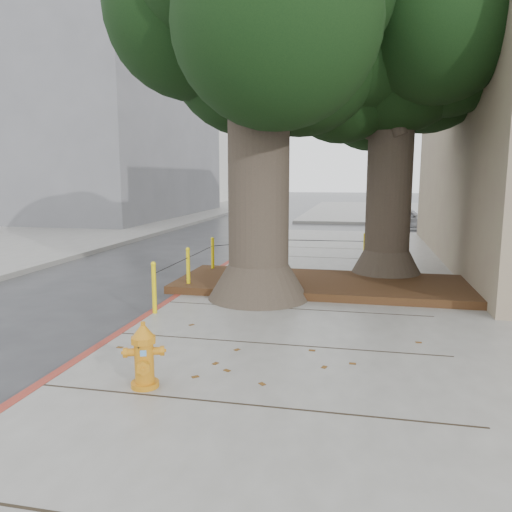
# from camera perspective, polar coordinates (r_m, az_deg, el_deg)

# --- Properties ---
(ground) EXTENTS (140.00, 140.00, 0.00)m
(ground) POSITION_cam_1_polar(r_m,az_deg,el_deg) (7.61, -1.66, -10.83)
(ground) COLOR #28282B
(ground) RESTS_ON ground
(sidewalk_far) EXTENTS (16.00, 20.00, 0.15)m
(sidewalk_far) POSITION_cam_1_polar(r_m,az_deg,el_deg) (37.28, 18.67, 4.86)
(sidewalk_far) COLOR slate
(sidewalk_far) RESTS_ON ground
(curb_red) EXTENTS (0.14, 26.00, 0.16)m
(curb_red) POSITION_cam_1_polar(r_m,az_deg,el_deg) (10.45, -9.13, -4.92)
(curb_red) COLOR maroon
(curb_red) RESTS_ON ground
(planter_bed) EXTENTS (6.40, 2.60, 0.16)m
(planter_bed) POSITION_cam_1_polar(r_m,az_deg,el_deg) (11.13, 7.63, -3.19)
(planter_bed) COLOR black
(planter_bed) RESTS_ON sidewalk_main
(building_far_grey) EXTENTS (12.00, 16.00, 12.00)m
(building_far_grey) POSITION_cam_1_polar(r_m,az_deg,el_deg) (33.58, -18.50, 14.57)
(building_far_grey) COLOR slate
(building_far_grey) RESTS_ON ground
(building_far_white) EXTENTS (12.00, 18.00, 15.00)m
(building_far_white) POSITION_cam_1_polar(r_m,az_deg,el_deg) (55.42, -8.01, 14.22)
(building_far_white) COLOR silver
(building_far_white) RESTS_ON ground
(tree_near) EXTENTS (4.50, 3.80, 7.68)m
(tree_near) POSITION_cam_1_polar(r_m,az_deg,el_deg) (10.28, 2.43, 24.90)
(tree_near) COLOR #4C3F33
(tree_near) RESTS_ON sidewalk_main
(tree_far) EXTENTS (4.50, 3.80, 7.17)m
(tree_far) POSITION_cam_1_polar(r_m,az_deg,el_deg) (12.53, 17.12, 19.93)
(tree_far) COLOR #4C3F33
(tree_far) RESTS_ON sidewalk_main
(bollard_ring) EXTENTS (3.79, 5.39, 0.95)m
(bollard_ring) POSITION_cam_1_polar(r_m,az_deg,el_deg) (11.77, -0.75, -0.28)
(bollard_ring) COLOR yellow
(bollard_ring) RESTS_ON sidewalk_main
(fire_hydrant) EXTENTS (0.42, 0.42, 0.79)m
(fire_hydrant) POSITION_cam_1_polar(r_m,az_deg,el_deg) (6.06, -12.68, -11.05)
(fire_hydrant) COLOR orange
(fire_hydrant) RESTS_ON sidewalk_main
(car_silver) EXTENTS (3.42, 1.72, 1.12)m
(car_silver) POSITION_cam_1_polar(r_m,az_deg,el_deg) (25.35, 16.63, 4.22)
(car_silver) COLOR #A7A6AC
(car_silver) RESTS_ON ground
(car_red) EXTENTS (3.81, 1.57, 1.23)m
(car_red) POSITION_cam_1_polar(r_m,az_deg,el_deg) (27.38, 26.24, 4.11)
(car_red) COLOR maroon
(car_red) RESTS_ON ground
(car_dark) EXTENTS (1.66, 3.72, 1.06)m
(car_dark) POSITION_cam_1_polar(r_m,az_deg,el_deg) (29.58, -13.23, 4.97)
(car_dark) COLOR black
(car_dark) RESTS_ON ground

